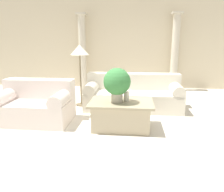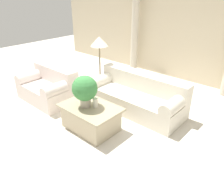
% 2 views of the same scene
% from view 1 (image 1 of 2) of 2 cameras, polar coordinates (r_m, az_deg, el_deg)
% --- Properties ---
extents(ground_plane, '(16.00, 16.00, 0.00)m').
position_cam_1_polar(ground_plane, '(4.49, 3.28, -6.15)').
color(ground_plane, silver).
extents(wall_back, '(10.00, 0.06, 3.20)m').
position_cam_1_polar(wall_back, '(7.49, 4.61, 14.39)').
color(wall_back, beige).
rests_on(wall_back, ground_plane).
extents(sofa_long, '(2.22, 0.90, 0.81)m').
position_cam_1_polar(sofa_long, '(5.18, 5.48, 0.36)').
color(sofa_long, beige).
rests_on(sofa_long, ground_plane).
extents(loveseat, '(1.42, 0.90, 0.81)m').
position_cam_1_polar(loveseat, '(4.59, -19.31, -2.06)').
color(loveseat, silver).
rests_on(loveseat, ground_plane).
extents(coffee_table, '(1.14, 0.78, 0.50)m').
position_cam_1_polar(coffee_table, '(4.01, 2.41, -4.82)').
color(coffee_table, tan).
rests_on(coffee_table, ground_plane).
extents(potted_plant, '(0.48, 0.48, 0.61)m').
position_cam_1_polar(potted_plant, '(3.82, 1.32, 3.52)').
color(potted_plant, '#B2A893').
rests_on(potted_plant, coffee_table).
extents(pillar_candle, '(0.09, 0.09, 0.18)m').
position_cam_1_polar(pillar_candle, '(3.96, 3.79, -0.03)').
color(pillar_candle, silver).
rests_on(pillar_candle, coffee_table).
extents(floor_lamp, '(0.44, 0.44, 1.48)m').
position_cam_1_polar(floor_lamp, '(5.31, -8.43, 10.95)').
color(floor_lamp, brown).
rests_on(floor_lamp, ground_plane).
extents(column_left, '(0.32, 0.32, 2.43)m').
position_cam_1_polar(column_left, '(7.39, -7.73, 11.54)').
color(column_left, beige).
rests_on(column_left, ground_plane).
extents(column_right, '(0.32, 0.32, 2.43)m').
position_cam_1_polar(column_right, '(7.31, 16.11, 11.10)').
color(column_right, beige).
rests_on(column_right, ground_plane).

